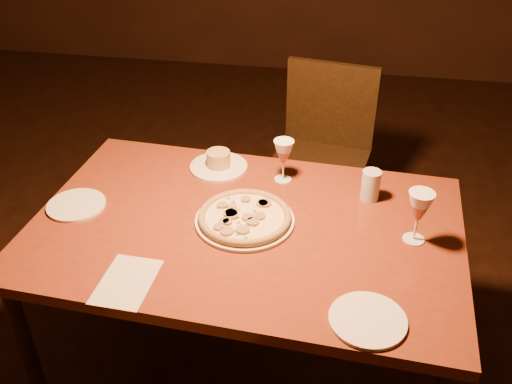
# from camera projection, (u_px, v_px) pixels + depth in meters

# --- Properties ---
(dining_table) EXTENTS (1.42, 0.95, 0.73)m
(dining_table) POSITION_uv_depth(u_px,v_px,m) (245.00, 240.00, 1.86)
(dining_table) COLOR brown
(dining_table) RESTS_ON floor
(chair_far) EXTENTS (0.50, 0.50, 0.89)m
(chair_far) POSITION_uv_depth(u_px,v_px,m) (322.00, 151.00, 2.70)
(chair_far) COLOR black
(chair_far) RESTS_ON floor
(pizza_plate) EXTENTS (0.32, 0.32, 0.04)m
(pizza_plate) POSITION_uv_depth(u_px,v_px,m) (245.00, 217.00, 1.83)
(pizza_plate) COLOR white
(pizza_plate) RESTS_ON dining_table
(ramekin_saucer) EXTENTS (0.21, 0.21, 0.07)m
(ramekin_saucer) POSITION_uv_depth(u_px,v_px,m) (219.00, 163.00, 2.11)
(ramekin_saucer) COLOR white
(ramekin_saucer) RESTS_ON dining_table
(wine_glass_far) EXTENTS (0.07, 0.07, 0.16)m
(wine_glass_far) POSITION_uv_depth(u_px,v_px,m) (283.00, 161.00, 2.01)
(wine_glass_far) COLOR #B05849
(wine_glass_far) RESTS_ON dining_table
(wine_glass_right) EXTENTS (0.08, 0.08, 0.17)m
(wine_glass_right) POSITION_uv_depth(u_px,v_px,m) (418.00, 217.00, 1.72)
(wine_glass_right) COLOR #B05849
(wine_glass_right) RESTS_ON dining_table
(water_tumbler) EXTENTS (0.06, 0.06, 0.11)m
(water_tumbler) POSITION_uv_depth(u_px,v_px,m) (371.00, 185.00, 1.92)
(water_tumbler) COLOR silver
(water_tumbler) RESTS_ON dining_table
(side_plate_left) EXTENTS (0.19, 0.19, 0.01)m
(side_plate_left) POSITION_uv_depth(u_px,v_px,m) (76.00, 205.00, 1.91)
(side_plate_left) COLOR white
(side_plate_left) RESTS_ON dining_table
(side_plate_near) EXTENTS (0.20, 0.20, 0.01)m
(side_plate_near) POSITION_uv_depth(u_px,v_px,m) (368.00, 320.00, 1.48)
(side_plate_near) COLOR white
(side_plate_near) RESTS_ON dining_table
(menu_card) EXTENTS (0.15, 0.22, 0.00)m
(menu_card) POSITION_uv_depth(u_px,v_px,m) (127.00, 282.00, 1.60)
(menu_card) COLOR beige
(menu_card) RESTS_ON dining_table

